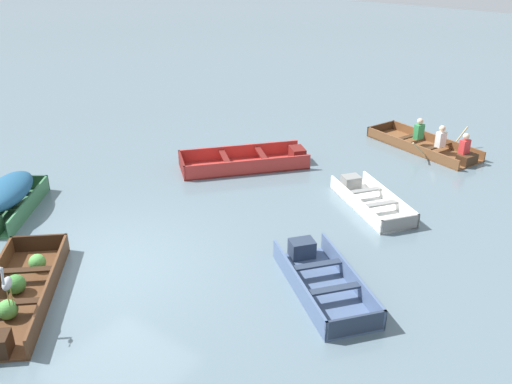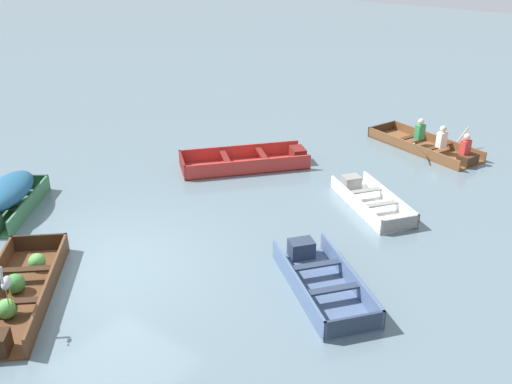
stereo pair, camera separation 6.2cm
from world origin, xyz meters
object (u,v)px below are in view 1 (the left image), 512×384
at_px(dinghy_dark_varnish_foreground, 18,295).
at_px(skiff_slate_blue_far_moored, 321,280).
at_px(rowboat_wooden_brown_with_crew, 429,145).
at_px(heron_on_dinghy, 6,283).
at_px(skiff_white_mid_moored, 369,200).
at_px(skiff_green_outer_moored, 8,195).
at_px(skiff_red_near_moored, 250,161).

distance_m(dinghy_dark_varnish_foreground, skiff_slate_blue_far_moored, 5.40).
bearing_deg(dinghy_dark_varnish_foreground, rowboat_wooden_brown_with_crew, 75.47).
bearing_deg(rowboat_wooden_brown_with_crew, heron_on_dinghy, -101.54).
bearing_deg(rowboat_wooden_brown_with_crew, skiff_slate_blue_far_moored, -82.46).
xyz_separation_m(skiff_white_mid_moored, skiff_green_outer_moored, (-6.40, -5.34, 0.33)).
bearing_deg(rowboat_wooden_brown_with_crew, dinghy_dark_varnish_foreground, -104.53).
bearing_deg(skiff_red_near_moored, heron_on_dinghy, -82.11).
distance_m(dinghy_dark_varnish_foreground, skiff_white_mid_moored, 7.86).
relative_size(dinghy_dark_varnish_foreground, heron_on_dinghy, 3.75).
bearing_deg(skiff_green_outer_moored, skiff_slate_blue_far_moored, 13.85).
bearing_deg(heron_on_dinghy, skiff_red_near_moored, 97.89).
xyz_separation_m(dinghy_dark_varnish_foreground, skiff_slate_blue_far_moored, (4.00, 3.63, -0.01)).
xyz_separation_m(skiff_white_mid_moored, rowboat_wooden_brown_with_crew, (-0.21, 4.25, 0.06)).
xyz_separation_m(skiff_green_outer_moored, rowboat_wooden_brown_with_crew, (6.19, 9.59, -0.27)).
xyz_separation_m(skiff_red_near_moored, heron_on_dinghy, (1.08, -7.77, 0.72)).
distance_m(skiff_red_near_moored, skiff_green_outer_moored, 6.15).
bearing_deg(rowboat_wooden_brown_with_crew, skiff_green_outer_moored, -122.83).
height_order(dinghy_dark_varnish_foreground, skiff_red_near_moored, skiff_red_near_moored).
height_order(skiff_slate_blue_far_moored, rowboat_wooden_brown_with_crew, rowboat_wooden_brown_with_crew).
distance_m(skiff_white_mid_moored, heron_on_dinghy, 8.07).
bearing_deg(skiff_red_near_moored, skiff_slate_blue_far_moored, -39.56).
bearing_deg(skiff_white_mid_moored, dinghy_dark_varnish_foreground, -113.84).
relative_size(dinghy_dark_varnish_foreground, skiff_red_near_moored, 0.93).
bearing_deg(skiff_green_outer_moored, skiff_red_near_moored, 64.00).
xyz_separation_m(rowboat_wooden_brown_with_crew, heron_on_dinghy, (-2.42, -11.84, 0.68)).
distance_m(skiff_slate_blue_far_moored, skiff_green_outer_moored, 7.44).
height_order(skiff_slate_blue_far_moored, skiff_green_outer_moored, skiff_green_outer_moored).
relative_size(skiff_white_mid_moored, skiff_green_outer_moored, 1.01).
xyz_separation_m(skiff_red_near_moored, rowboat_wooden_brown_with_crew, (3.49, 4.07, 0.04)).
relative_size(skiff_green_outer_moored, heron_on_dinghy, 3.06).
xyz_separation_m(dinghy_dark_varnish_foreground, heron_on_dinghy, (0.55, -0.40, 0.71)).
bearing_deg(skiff_white_mid_moored, skiff_green_outer_moored, -140.14).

